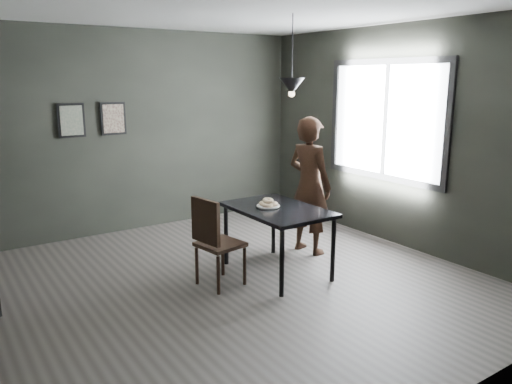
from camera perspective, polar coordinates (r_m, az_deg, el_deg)
ground at (r=5.39m, az=-2.83°, el=-10.46°), size 5.00×5.00×0.00m
back_wall at (r=7.25m, az=-13.34°, el=6.73°), size 5.00×0.10×2.80m
ceiling at (r=4.99m, az=-3.21°, el=20.51°), size 5.00×5.00×0.02m
window_assembly at (r=6.73m, az=14.56°, el=7.92°), size 0.04×1.96×1.56m
cafe_table at (r=5.48m, az=2.46°, el=-2.61°), size 0.80×1.20×0.75m
white_plate at (r=5.48m, az=1.39°, el=-1.69°), size 0.23×0.23×0.01m
donut_pile at (r=5.47m, az=1.39°, el=-1.30°), size 0.21×0.21×0.09m
woman at (r=6.15m, az=6.12°, el=0.72°), size 0.51×0.68×1.69m
wood_chair at (r=5.15m, az=-4.86°, el=-5.12°), size 0.48×0.48×0.96m
pendant_lamp at (r=5.52m, az=4.11°, el=11.98°), size 0.28×0.28×0.86m
framed_print_left at (r=6.93m, az=-20.35°, el=7.67°), size 0.34×0.04×0.44m
framed_print_right at (r=7.08m, az=-16.00°, el=8.07°), size 0.34×0.04×0.44m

